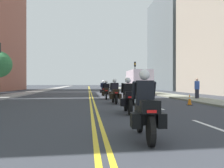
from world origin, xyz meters
name	(u,v)px	position (x,y,z in m)	size (l,w,h in m)	color
ground_plane	(90,90)	(0.00, 48.00, 0.00)	(264.00, 264.00, 0.00)	#32353B
sidewalk_left	(45,90)	(-8.18, 48.00, 0.06)	(2.43, 144.00, 0.12)	gray
sidewalk_right	(133,90)	(8.18, 48.00, 0.06)	(2.43, 144.00, 0.12)	gray
centreline_yellow_inner	(89,90)	(-0.12, 48.00, 0.00)	(0.12, 132.00, 0.01)	yellow
centreline_yellow_outer	(90,90)	(0.12, 48.00, 0.00)	(0.12, 132.00, 0.01)	yellow
lane_dashes_white	(122,95)	(3.48, 29.00, 0.00)	(0.14, 56.40, 0.01)	silver
building_right_2	(179,43)	(17.75, 50.03, 9.36)	(8.66, 18.14, 18.71)	slate
motorcycle_0	(145,111)	(1.05, 6.22, 0.68)	(0.78, 2.27, 1.67)	black
motorcycle_1	(128,99)	(1.48, 11.52, 0.65)	(0.77, 2.31, 1.59)	black
motorcycle_2	(115,93)	(1.45, 16.98, 0.66)	(0.77, 2.22, 1.63)	black
motorcycle_3	(106,91)	(1.22, 21.59, 0.64)	(0.78, 2.25, 1.57)	black
motorcycle_4	(103,90)	(1.30, 27.18, 0.65)	(0.76, 2.18, 1.63)	black
traffic_cone_0	(190,99)	(5.83, 15.32, 0.34)	(0.31, 0.31, 0.69)	black
traffic_light_far	(135,71)	(7.37, 41.90, 3.34)	(0.28, 0.38, 4.84)	black
pedestrian_1	(197,89)	(8.33, 19.98, 0.89)	(0.41, 0.31, 1.73)	#24242E
parked_truck	(138,84)	(5.57, 30.12, 1.27)	(2.20, 6.50, 2.80)	silver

